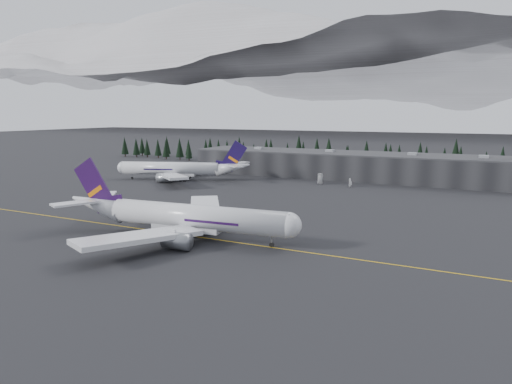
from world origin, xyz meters
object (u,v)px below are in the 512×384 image
at_px(jet_parked, 182,169).
at_px(terminal, 349,165).
at_px(gse_vehicle_a, 320,183).
at_px(gse_vehicle_b, 350,185).
at_px(jet_main, 177,216).

bearing_deg(jet_parked, terminal, -167.36).
relative_size(jet_parked, gse_vehicle_a, 12.57).
relative_size(gse_vehicle_a, gse_vehicle_b, 1.31).
xyz_separation_m(jet_main, gse_vehicle_b, (19.37, 100.50, -4.96)).
height_order(jet_main, gse_vehicle_b, jet_main).
distance_m(terminal, jet_parked, 82.62).
bearing_deg(gse_vehicle_a, jet_main, -99.30).
bearing_deg(gse_vehicle_a, terminal, 71.01).
relative_size(terminal, gse_vehicle_b, 41.30).
relative_size(terminal, jet_main, 2.36).
relative_size(jet_parked, gse_vehicle_b, 16.48).
distance_m(terminal, gse_vehicle_b, 30.39).
xyz_separation_m(jet_parked, gse_vehicle_a, (64.03, 17.12, -4.75)).
relative_size(jet_main, jet_parked, 1.06).
xyz_separation_m(terminal, jet_parked, (-69.96, -43.94, -0.84)).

